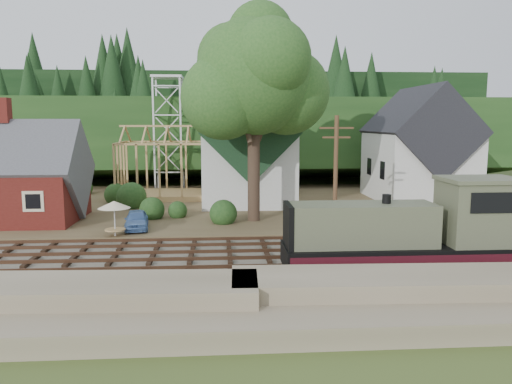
{
  "coord_description": "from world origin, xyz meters",
  "views": [
    {
      "loc": [
        -0.36,
        -26.46,
        7.57
      ],
      "look_at": [
        1.89,
        6.0,
        3.0
      ],
      "focal_mm": 35.0,
      "sensor_mm": 36.0,
      "label": 1
    }
  ],
  "objects": [
    {
      "name": "farmhouse",
      "position": [
        18.0,
        19.0,
        4.87
      ],
      "size": [
        8.4,
        10.8,
        10.6
      ],
      "color": "silver",
      "rests_on": "village_flat"
    },
    {
      "name": "lattice_tower",
      "position": [
        -6.0,
        28.0,
        10.03
      ],
      "size": [
        3.2,
        3.2,
        12.12
      ],
      "color": "silver",
      "rests_on": "village_flat"
    },
    {
      "name": "embankment",
      "position": [
        0.0,
        -8.5,
        0.0
      ],
      "size": [
        64.0,
        5.0,
        1.6
      ],
      "primitive_type": "cube",
      "color": "#7F7259",
      "rests_on": "ground"
    },
    {
      "name": "ridge",
      "position": [
        0.0,
        58.0,
        0.0
      ],
      "size": [
        80.0,
        20.0,
        12.0
      ],
      "primitive_type": "cube",
      "color": "black",
      "rests_on": "ground"
    },
    {
      "name": "locomotive",
      "position": [
        9.07,
        -3.0,
        2.09
      ],
      "size": [
        11.77,
        2.94,
        4.71
      ],
      "color": "black",
      "rests_on": "railroad_bed"
    },
    {
      "name": "big_tree",
      "position": [
        2.17,
        10.08,
        10.22
      ],
      "size": [
        10.9,
        8.4,
        14.7
      ],
      "color": "#38281E",
      "rests_on": "village_flat"
    },
    {
      "name": "ground",
      "position": [
        0.0,
        0.0,
        0.0
      ],
      "size": [
        140.0,
        140.0,
        0.0
      ],
      "primitive_type": "plane",
      "color": "#384C1E",
      "rests_on": "ground"
    },
    {
      "name": "timber_frame",
      "position": [
        -6.0,
        22.0,
        3.27
      ],
      "size": [
        8.2,
        6.2,
        6.99
      ],
      "color": "tan",
      "rests_on": "village_flat"
    },
    {
      "name": "patio_set",
      "position": [
        -7.24,
        5.5,
        2.24
      ],
      "size": [
        2.05,
        2.05,
        2.28
      ],
      "color": "silver",
      "rests_on": "village_flat"
    },
    {
      "name": "railroad_bed",
      "position": [
        0.0,
        0.0,
        0.08
      ],
      "size": [
        64.0,
        11.0,
        0.16
      ],
      "primitive_type": "cube",
      "color": "#726B5B",
      "rests_on": "ground"
    },
    {
      "name": "village_flat",
      "position": [
        0.0,
        18.0,
        0.15
      ],
      "size": [
        64.0,
        26.0,
        0.3
      ],
      "primitive_type": "cube",
      "color": "brown",
      "rests_on": "ground"
    },
    {
      "name": "telegraph_pole_near",
      "position": [
        7.0,
        5.2,
        4.25
      ],
      "size": [
        2.2,
        0.28,
        8.0
      ],
      "color": "#4C331E",
      "rests_on": "ground"
    },
    {
      "name": "car_blue",
      "position": [
        -6.21,
        7.53,
        0.95
      ],
      "size": [
        2.02,
        3.98,
        1.3
      ],
      "primitive_type": "imported",
      "rotation": [
        0.0,
        0.0,
        0.13
      ],
      "color": "#5F8CCC",
      "rests_on": "village_flat"
    },
    {
      "name": "depot",
      "position": [
        -16.0,
        11.0,
        3.21
      ],
      "size": [
        10.8,
        7.41,
        9.0
      ],
      "color": "#531713",
      "rests_on": "village_flat"
    },
    {
      "name": "hillside",
      "position": [
        0.0,
        42.0,
        0.0
      ],
      "size": [
        70.0,
        28.96,
        12.74
      ],
      "primitive_type": "cube",
      "rotation": [
        -0.17,
        0.0,
        0.0
      ],
      "color": "#1E3F19",
      "rests_on": "ground"
    },
    {
      "name": "church",
      "position": [
        2.0,
        19.68,
        5.18
      ],
      "size": [
        8.4,
        15.17,
        13.0
      ],
      "color": "silver",
      "rests_on": "village_flat"
    }
  ]
}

